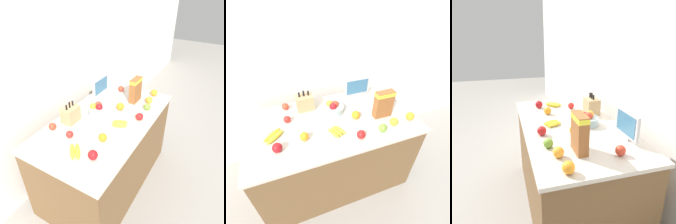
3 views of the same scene
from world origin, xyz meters
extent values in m
plane|color=gray|center=(0.00, 0.00, 0.00)|extent=(14.00, 14.00, 0.00)
cube|color=silver|center=(0.00, 0.66, 1.30)|extent=(9.00, 0.06, 2.60)
cube|color=brown|center=(0.00, 0.00, 0.44)|extent=(1.60, 0.85, 0.87)
cube|color=beige|center=(0.00, 0.00, 0.89)|extent=(1.63, 0.88, 0.03)
cube|color=tan|center=(-0.20, 0.28, 0.98)|extent=(0.17, 0.13, 0.16)
cylinder|color=black|center=(-0.25, 0.28, 1.09)|extent=(0.02, 0.02, 0.05)
cube|color=silver|center=(-0.25, 0.28, 1.13)|extent=(0.01, 0.00, 0.03)
cylinder|color=black|center=(-0.20, 0.28, 1.09)|extent=(0.02, 0.02, 0.06)
cube|color=silver|center=(-0.20, 0.28, 1.14)|extent=(0.01, 0.00, 0.04)
cylinder|color=black|center=(-0.16, 0.28, 1.09)|extent=(0.02, 0.02, 0.05)
cube|color=silver|center=(-0.16, 0.28, 1.13)|extent=(0.01, 0.00, 0.03)
cube|color=#B7B7BC|center=(0.41, 0.32, 0.92)|extent=(0.11, 0.03, 0.03)
cube|color=#B7B7BC|center=(0.41, 0.32, 1.03)|extent=(0.30, 0.02, 0.20)
cube|color=#33668C|center=(0.41, 0.31, 1.03)|extent=(0.26, 0.00, 0.16)
cube|color=brown|center=(0.49, -0.10, 1.04)|extent=(0.18, 0.08, 0.28)
cube|color=yellow|center=(0.49, -0.10, 1.16)|extent=(0.18, 0.08, 0.04)
cylinder|color=#99B2B7|center=(0.06, 0.13, 0.94)|extent=(0.21, 0.21, 0.07)
sphere|color=red|center=(0.08, 0.14, 0.99)|extent=(0.08, 0.08, 0.08)
sphere|color=orange|center=(0.03, 0.17, 0.99)|extent=(0.07, 0.07, 0.07)
sphere|color=#A31419|center=(0.05, 0.11, 0.99)|extent=(0.07, 0.07, 0.07)
ellipsoid|color=yellow|center=(0.02, -0.16, 0.92)|extent=(0.09, 0.15, 0.03)
ellipsoid|color=yellow|center=(-0.02, -0.17, 0.92)|extent=(0.09, 0.15, 0.03)
ellipsoid|color=yellow|center=(-0.05, -0.18, 0.92)|extent=(0.09, 0.15, 0.03)
ellipsoid|color=yellow|center=(-0.56, -0.02, 0.92)|extent=(0.17, 0.16, 0.04)
ellipsoid|color=yellow|center=(-0.54, -0.06, 0.92)|extent=(0.17, 0.16, 0.04)
sphere|color=red|center=(-0.40, 0.34, 0.94)|extent=(0.07, 0.07, 0.07)
sphere|color=red|center=(0.62, 0.16, 0.94)|extent=(0.07, 0.07, 0.07)
sphere|color=#A31419|center=(-0.53, -0.21, 0.94)|extent=(0.08, 0.08, 0.08)
sphere|color=red|center=(0.16, -0.30, 0.94)|extent=(0.08, 0.08, 0.08)
sphere|color=red|center=(-0.41, 0.13, 0.94)|extent=(0.07, 0.07, 0.07)
sphere|color=#6B9E33|center=(0.38, -0.30, 0.94)|extent=(0.07, 0.07, 0.07)
sphere|color=orange|center=(-0.30, -0.16, 0.94)|extent=(0.08, 0.08, 0.08)
sphere|color=orange|center=(0.23, -0.05, 0.94)|extent=(0.08, 0.08, 0.08)
sphere|color=orange|center=(0.72, -0.24, 0.94)|extent=(0.08, 0.08, 0.08)
sphere|color=orange|center=(0.53, -0.26, 0.94)|extent=(0.08, 0.08, 0.08)
camera|label=1|loc=(-1.55, -0.98, 2.18)|focal=35.00mm
camera|label=2|loc=(-0.39, -1.24, 2.02)|focal=28.00mm
camera|label=3|loc=(1.77, -0.57, 1.68)|focal=35.00mm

